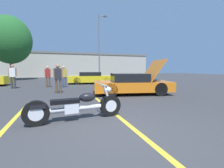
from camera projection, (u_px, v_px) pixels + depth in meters
ground_plane at (118, 132)px, 3.30m from camera, size 80.00×80.00×0.00m
parking_stripe_foreground at (7, 126)px, 3.60m from camera, size 0.12×5.71×0.01m
parking_stripe_middle at (117, 115)px, 4.50m from camera, size 0.12×5.71×0.01m
far_building at (67, 64)px, 28.43m from camera, size 32.00×4.20×4.40m
light_pole at (100, 45)px, 20.99m from camera, size 1.21×0.28×8.88m
tree_background at (10, 40)px, 18.15m from camera, size 4.99×4.99×7.78m
motorcycle at (76, 106)px, 4.01m from camera, size 2.58×0.70×0.94m
show_car_hood_open at (132, 84)px, 8.36m from camera, size 4.47×2.74×1.91m
parked_car_right_row at (92, 78)px, 14.39m from camera, size 4.56×2.31×1.10m
spectator_near_motorcycle at (64, 75)px, 11.15m from camera, size 0.52×0.21×1.63m
spectator_by_show_car at (58, 76)px, 8.40m from camera, size 0.52×0.22×1.65m
spectator_midground at (48, 75)px, 11.35m from camera, size 0.52×0.21×1.63m
spectator_far_lot at (13, 74)px, 10.57m from camera, size 0.52×0.22×1.71m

